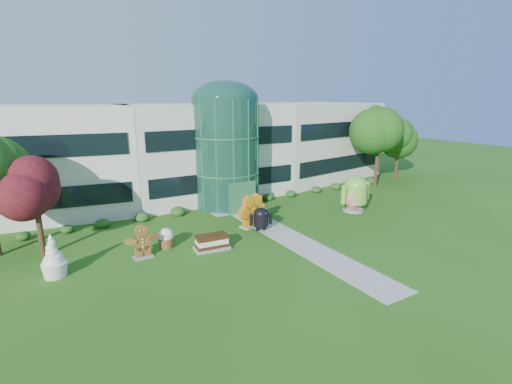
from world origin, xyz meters
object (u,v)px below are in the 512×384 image
android_black (261,217)px  donut (354,198)px  android_green (356,190)px  gingerbread (142,241)px

android_black → donut: (9.78, 0.04, 0.14)m
android_black → donut: 9.78m
android_green → android_black: 9.95m
android_black → android_green: bearing=14.3°
android_green → android_black: android_green is taller
donut → android_black: bearing=163.4°
donut → gingerbread: (-18.87, -0.43, -0.10)m
android_green → gingerbread: (-19.00, -0.39, -0.81)m
android_green → donut: size_ratio=1.59×
android_black → gingerbread: gingerbread is taller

